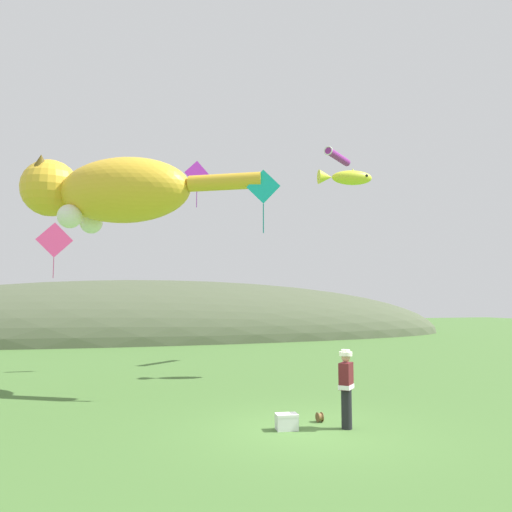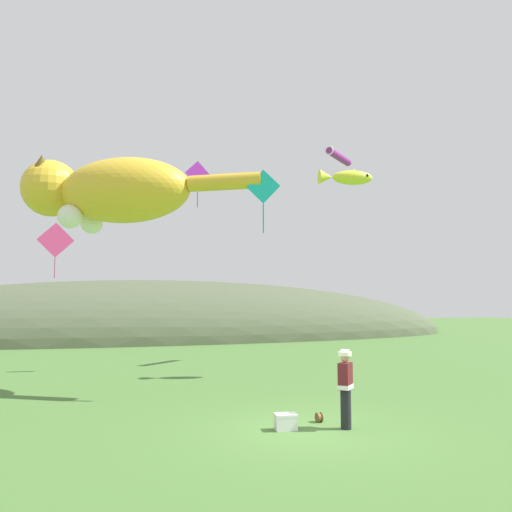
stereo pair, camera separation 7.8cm
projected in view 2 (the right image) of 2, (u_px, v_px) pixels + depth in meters
The scene contains 11 objects.
ground_plane at pixel (310, 431), 11.14m from camera, with size 120.00×120.00×0.00m, color #477033.
distant_hill_ridge at pixel (132, 339), 37.90m from camera, with size 57.26×15.11×8.98m.
festival_attendant at pixel (345, 386), 11.37m from camera, with size 0.48×0.48×1.77m.
kite_spool at pixel (319, 417), 11.93m from camera, with size 0.12×0.23×0.23m.
picnic_cooler at pixel (286, 422), 11.20m from camera, with size 0.53×0.39×0.36m.
kite_giant_cat at pixel (109, 192), 16.44m from camera, with size 7.44×4.89×2.52m.
kite_fish_windsock at pixel (347, 177), 19.55m from camera, with size 2.21×1.00×0.66m.
kite_tube_streamer at pixel (339, 157), 24.22m from camera, with size 2.11×1.90×0.44m.
kite_diamond_teal at pixel (263, 187), 15.11m from camera, with size 0.93×0.51×1.95m.
kite_diamond_violet at pixel (198, 174), 21.24m from camera, with size 1.11×0.14×2.01m.
kite_diamond_pink at pixel (56, 240), 21.75m from camera, with size 1.54×0.07×2.44m.
Camera 2 is at (-4.62, -10.54, 2.90)m, focal length 35.00 mm.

